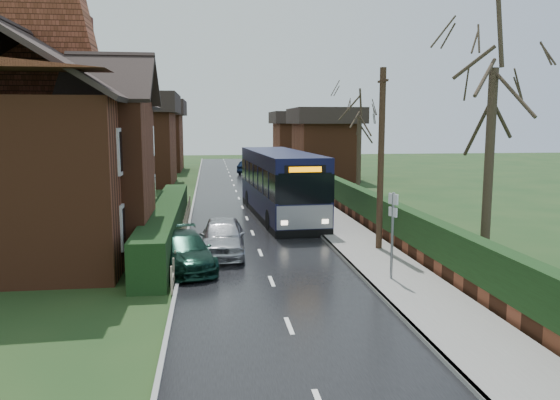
{
  "coord_description": "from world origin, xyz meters",
  "views": [
    {
      "loc": [
        -1.94,
        -19.22,
        5.17
      ],
      "look_at": [
        1.1,
        4.36,
        1.8
      ],
      "focal_mm": 35.0,
      "sensor_mm": 36.0,
      "label": 1
    }
  ],
  "objects": [
    {
      "name": "right_wall_hedge",
      "position": [
        5.8,
        10.0,
        1.02
      ],
      "size": [
        0.6,
        50.0,
        1.8
      ],
      "color": "#5E2E1A",
      "rests_on": "ground"
    },
    {
      "name": "car_green",
      "position": [
        -2.9,
        0.05,
        0.64
      ],
      "size": [
        2.62,
        4.66,
        1.27
      ],
      "primitive_type": "imported",
      "rotation": [
        0.0,
        0.0,
        0.2
      ],
      "color": "black",
      "rests_on": "ground"
    },
    {
      "name": "bus_stop_sign",
      "position": [
        3.87,
        -2.55,
        1.95
      ],
      "size": [
        0.19,
        0.44,
        2.97
      ],
      "rotation": [
        0.0,
        0.0,
        0.3
      ],
      "color": "slate",
      "rests_on": "ground"
    },
    {
      "name": "pavement",
      "position": [
        4.25,
        10.0,
        0.07
      ],
      "size": [
        2.5,
        100.0,
        0.14
      ],
      "primitive_type": "cube",
      "color": "slate",
      "rests_on": "ground"
    },
    {
      "name": "picket_fence",
      "position": [
        -3.15,
        5.0,
        0.45
      ],
      "size": [
        0.1,
        16.0,
        0.9
      ],
      "primitive_type": null,
      "color": "tan",
      "rests_on": "ground"
    },
    {
      "name": "kerb_left",
      "position": [
        -3.05,
        10.0,
        0.05
      ],
      "size": [
        0.12,
        100.0,
        0.1
      ],
      "primitive_type": "cube",
      "color": "gray",
      "rests_on": "ground"
    },
    {
      "name": "bus",
      "position": [
        1.87,
        10.4,
        1.79
      ],
      "size": [
        3.47,
        12.03,
        3.61
      ],
      "rotation": [
        0.0,
        0.0,
        0.06
      ],
      "color": "black",
      "rests_on": "ground"
    },
    {
      "name": "brick_house",
      "position": [
        -8.73,
        4.78,
        4.38
      ],
      "size": [
        9.3,
        14.6,
        10.3
      ],
      "color": "#5E2E1A",
      "rests_on": "ground"
    },
    {
      "name": "kerb_right",
      "position": [
        3.05,
        10.0,
        0.07
      ],
      "size": [
        0.12,
        100.0,
        0.14
      ],
      "primitive_type": "cube",
      "color": "gray",
      "rests_on": "ground"
    },
    {
      "name": "car_silver",
      "position": [
        -1.5,
        1.93,
        0.73
      ],
      "size": [
        1.93,
        4.38,
        1.47
      ],
      "primitive_type": "imported",
      "rotation": [
        0.0,
        0.0,
        -0.05
      ],
      "color": "silver",
      "rests_on": "ground"
    },
    {
      "name": "car_distant",
      "position": [
        2.0,
        36.51,
        0.65
      ],
      "size": [
        2.62,
        4.2,
        1.31
      ],
      "primitive_type": "imported",
      "rotation": [
        0.0,
        0.0,
        2.8
      ],
      "color": "black",
      "rests_on": "ground"
    },
    {
      "name": "tree_right_far",
      "position": [
        9.0,
        20.11,
        6.04
      ],
      "size": [
        4.18,
        4.18,
        8.08
      ],
      "color": "#31271D",
      "rests_on": "ground"
    },
    {
      "name": "road",
      "position": [
        0.0,
        10.0,
        0.01
      ],
      "size": [
        6.0,
        100.0,
        0.02
      ],
      "primitive_type": "cube",
      "color": "black",
      "rests_on": "ground"
    },
    {
      "name": "telegraph_pole",
      "position": [
        4.8,
        1.72,
        3.7
      ],
      "size": [
        0.25,
        0.94,
        7.3
      ],
      "rotation": [
        0.0,
        0.0,
        0.07
      ],
      "color": "black",
      "rests_on": "ground"
    },
    {
      "name": "tree_house_side",
      "position": [
        -8.68,
        15.06,
        6.83
      ],
      "size": [
        4.02,
        4.02,
        9.14
      ],
      "color": "#3C2F23",
      "rests_on": "ground"
    },
    {
      "name": "ground",
      "position": [
        0.0,
        0.0,
        0.0
      ],
      "size": [
        140.0,
        140.0,
        0.0
      ],
      "primitive_type": "plane",
      "color": "#2D411C",
      "rests_on": "ground"
    },
    {
      "name": "tree_right_near",
      "position": [
        8.23,
        -0.37,
        7.61
      ],
      "size": [
        4.72,
        4.72,
        10.18
      ],
      "color": "#33291E",
      "rests_on": "ground"
    },
    {
      "name": "front_hedge",
      "position": [
        -3.9,
        5.0,
        0.8
      ],
      "size": [
        1.2,
        16.0,
        1.6
      ],
      "primitive_type": "cube",
      "color": "black",
      "rests_on": "ground"
    }
  ]
}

